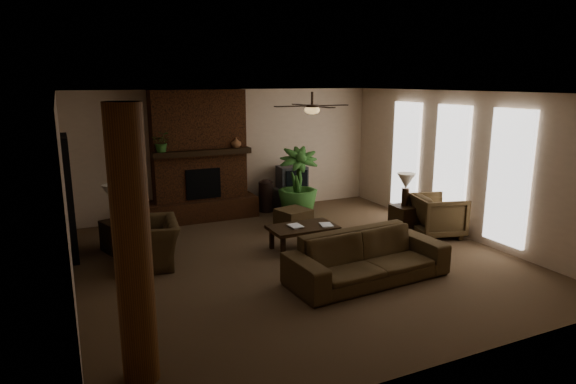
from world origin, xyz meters
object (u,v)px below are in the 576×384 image
coffee_table (303,229)px  side_table_right (406,219)px  armchair_left (147,236)px  armchair_right (438,214)px  floor_plant (298,198)px  side_table_left (119,236)px  sofa (368,250)px  floor_vase (266,193)px  lamp_right (406,183)px  tv_stand (291,198)px  log_column (133,249)px  lamp_left (113,196)px  ottoman (293,219)px

coffee_table → side_table_right: size_ratio=2.18×
armchair_left → side_table_right: bearing=92.2°
armchair_right → armchair_left: bearing=95.9°
floor_plant → armchair_left: bearing=-156.0°
side_table_left → armchair_right: bearing=-16.8°
coffee_table → sofa: bearing=-81.2°
armchair_left → floor_vase: (3.06, 2.31, -0.06)m
floor_vase → floor_plant: size_ratio=0.49×
armchair_right → lamp_right: (-0.43, 0.48, 0.55)m
floor_plant → side_table_left: floor_plant is taller
coffee_table → floor_plant: (0.85, 1.96, 0.06)m
armchair_right → tv_stand: armchair_right is taller
sofa → lamp_right: size_ratio=3.85×
log_column → floor_vase: log_column is taller
log_column → lamp_right: (5.57, 2.91, -0.40)m
floor_vase → lamp_left: (-3.46, -1.32, 0.57)m
ottoman → tv_stand: tv_stand is taller
armchair_right → log_column: bearing=126.5°
tv_stand → floor_vase: bearing=174.5°
side_table_left → lamp_right: (5.33, -1.26, 0.73)m
armchair_right → floor_plant: bearing=52.9°
coffee_table → armchair_left: bearing=171.7°
ottoman → coffee_table: bearing=-108.2°
side_table_left → floor_vase: bearing=22.0°
lamp_right → armchair_left: bearing=176.2°
armchair_right → ottoman: bearing=69.1°
tv_stand → floor_vase: 0.68m
armchair_right → lamp_left: bearing=87.3°
coffee_table → lamp_left: size_ratio=1.85×
armchair_right → lamp_right: bearing=56.5°
log_column → armchair_right: log_column is taller
lamp_left → lamp_right: size_ratio=1.00×
armchair_left → floor_plant: (3.52, 1.57, -0.06)m
lamp_left → lamp_right: (5.37, -1.32, 0.00)m
coffee_table → tv_stand: bearing=68.7°
ottoman → lamp_left: (-3.47, 0.14, 0.80)m
log_column → lamp_right: log_column is taller
armchair_right → lamp_left: size_ratio=1.38×
side_table_right → lamp_right: size_ratio=0.85×
armchair_left → lamp_right: 5.01m
side_table_right → armchair_left: bearing=175.8°
coffee_table → side_table_left: side_table_left is taller
floor_vase → side_table_right: size_ratio=1.40×
floor_plant → side_table_left: (-3.88, -0.64, -0.16)m
floor_vase → lamp_right: (1.91, -2.64, 0.57)m
floor_vase → armchair_left: bearing=-143.0°
floor_plant → lamp_left: size_ratio=2.39×
armchair_right → side_table_left: size_ratio=1.64×
ottoman → tv_stand: (0.65, 1.46, 0.05)m
sofa → floor_plant: sofa is taller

